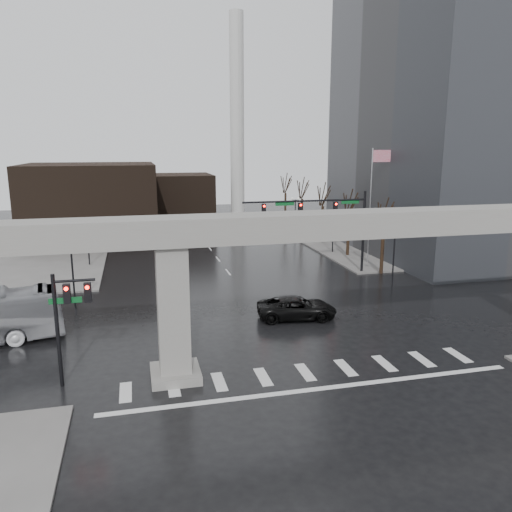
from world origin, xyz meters
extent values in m
plane|color=black|center=(0.00, 0.00, 0.00)|extent=(160.00, 160.00, 0.00)
cube|color=slate|center=(26.00, 36.00, 0.07)|extent=(28.00, 36.00, 0.15)
cube|color=gray|center=(0.00, 0.00, 8.00)|extent=(48.00, 2.20, 1.40)
cube|color=gray|center=(-7.00, 0.00, 3.65)|extent=(1.60, 1.60, 7.30)
cube|color=gray|center=(-7.00, 0.00, 0.25)|extent=(2.60, 2.60, 0.50)
cube|color=#57575B|center=(28.00, 26.00, 21.00)|extent=(22.00, 26.00, 42.00)
cube|color=black|center=(-14.00, 42.00, 5.00)|extent=(16.00, 14.00, 10.00)
cube|color=black|center=(-2.00, 52.00, 4.00)|extent=(10.00, 10.00, 8.00)
cylinder|color=silver|center=(6.00, 46.00, 15.00)|extent=(2.00, 2.00, 30.00)
cylinder|color=gray|center=(6.00, 46.00, 0.60)|extent=(3.60, 3.60, 1.20)
cylinder|color=black|center=(12.80, 18.80, 4.00)|extent=(0.24, 0.24, 8.00)
cylinder|color=black|center=(6.80, 18.80, 7.20)|extent=(12.00, 0.18, 0.18)
cube|color=black|center=(9.80, 18.80, 6.55)|extent=(0.35, 0.30, 1.00)
cube|color=black|center=(6.30, 18.80, 6.55)|extent=(0.35, 0.30, 1.00)
cube|color=black|center=(2.80, 18.80, 6.55)|extent=(0.35, 0.30, 1.00)
sphere|color=#FF0C05|center=(9.80, 18.62, 6.85)|extent=(0.20, 0.20, 0.20)
cube|color=#0B5121|center=(11.30, 18.80, 7.00)|extent=(1.80, 0.05, 0.35)
cube|color=#0B5121|center=(4.80, 18.80, 7.00)|extent=(1.80, 0.05, 0.35)
cylinder|color=black|center=(-12.80, 0.50, 3.00)|extent=(0.20, 0.20, 6.00)
cylinder|color=black|center=(-11.80, 0.50, 5.60)|extent=(2.00, 0.14, 0.14)
cube|color=black|center=(-12.20, 0.50, 4.95)|extent=(0.35, 0.30, 1.00)
cube|color=black|center=(-11.20, 0.50, 4.95)|extent=(0.35, 0.30, 1.00)
cube|color=#0B5121|center=(-12.30, 0.50, 4.60)|extent=(1.60, 0.05, 0.30)
cylinder|color=silver|center=(15.00, 22.00, 6.00)|extent=(0.12, 0.12, 12.00)
cube|color=red|center=(16.00, 22.00, 11.20)|extent=(2.00, 0.03, 1.20)
cylinder|color=black|center=(13.50, 14.00, 2.40)|extent=(0.14, 0.14, 4.80)
cube|color=black|center=(13.50, 14.00, 4.75)|extent=(0.90, 0.06, 0.06)
sphere|color=silver|center=(13.05, 14.00, 4.95)|extent=(0.32, 0.32, 0.32)
sphere|color=silver|center=(13.95, 14.00, 4.95)|extent=(0.32, 0.32, 0.32)
cylinder|color=black|center=(13.50, 28.00, 2.40)|extent=(0.14, 0.14, 4.80)
cube|color=black|center=(13.50, 28.00, 4.75)|extent=(0.90, 0.06, 0.06)
sphere|color=silver|center=(13.05, 28.00, 4.95)|extent=(0.32, 0.32, 0.32)
sphere|color=silver|center=(13.95, 28.00, 4.95)|extent=(0.32, 0.32, 0.32)
cylinder|color=black|center=(13.50, 42.00, 2.40)|extent=(0.14, 0.14, 4.80)
cube|color=black|center=(13.50, 42.00, 4.75)|extent=(0.90, 0.06, 0.06)
sphere|color=silver|center=(13.05, 42.00, 4.95)|extent=(0.32, 0.32, 0.32)
sphere|color=silver|center=(13.95, 42.00, 4.95)|extent=(0.32, 0.32, 0.32)
cylinder|color=black|center=(-13.50, 14.00, 2.40)|extent=(0.14, 0.14, 4.80)
cube|color=black|center=(-13.50, 14.00, 4.75)|extent=(0.90, 0.06, 0.06)
sphere|color=silver|center=(-13.95, 14.00, 4.95)|extent=(0.32, 0.32, 0.32)
sphere|color=silver|center=(-13.05, 14.00, 4.95)|extent=(0.32, 0.32, 0.32)
cylinder|color=black|center=(-13.50, 28.00, 2.40)|extent=(0.14, 0.14, 4.80)
cube|color=black|center=(-13.50, 28.00, 4.75)|extent=(0.90, 0.06, 0.06)
sphere|color=silver|center=(-13.95, 28.00, 4.95)|extent=(0.32, 0.32, 0.32)
sphere|color=silver|center=(-13.05, 28.00, 4.95)|extent=(0.32, 0.32, 0.32)
cylinder|color=black|center=(-13.50, 42.00, 2.40)|extent=(0.14, 0.14, 4.80)
cube|color=black|center=(-13.50, 42.00, 4.75)|extent=(0.90, 0.06, 0.06)
sphere|color=silver|center=(-13.95, 42.00, 4.95)|extent=(0.32, 0.32, 0.32)
sphere|color=silver|center=(-13.05, 42.00, 4.95)|extent=(0.32, 0.32, 0.32)
cylinder|color=black|center=(14.50, 18.00, 2.27)|extent=(0.34, 0.34, 4.55)
cylinder|color=black|center=(14.50, 18.00, 6.01)|extent=(0.12, 1.52, 2.98)
cylinder|color=black|center=(15.00, 18.25, 5.78)|extent=(0.83, 1.14, 2.51)
cylinder|color=black|center=(14.50, 26.00, 2.33)|extent=(0.34, 0.34, 4.66)
cylinder|color=black|center=(14.50, 26.00, 6.15)|extent=(0.12, 1.55, 3.05)
cylinder|color=black|center=(15.00, 26.25, 5.91)|extent=(0.85, 1.16, 2.57)
cylinder|color=black|center=(14.50, 34.00, 2.38)|extent=(0.34, 0.34, 4.76)
cylinder|color=black|center=(14.50, 34.00, 6.29)|extent=(0.12, 1.59, 3.11)
cylinder|color=black|center=(15.00, 34.25, 6.05)|extent=(0.86, 1.18, 2.62)
cylinder|color=black|center=(14.50, 42.00, 2.43)|extent=(0.34, 0.34, 4.87)
cylinder|color=black|center=(14.50, 42.00, 6.43)|extent=(0.12, 1.62, 3.18)
cylinder|color=black|center=(15.00, 42.25, 6.18)|extent=(0.88, 1.20, 2.68)
cylinder|color=black|center=(14.50, 50.00, 2.48)|extent=(0.34, 0.34, 4.97)
cylinder|color=black|center=(14.50, 50.00, 6.57)|extent=(0.12, 1.65, 3.25)
cylinder|color=black|center=(15.00, 50.25, 6.31)|extent=(0.89, 1.23, 2.74)
imported|color=black|center=(2.32, 7.50, 0.79)|extent=(6.01, 3.38, 1.59)
imported|color=black|center=(-4.93, 27.05, 0.78)|extent=(2.35, 4.76, 1.56)
camera|label=1|loc=(-8.70, -25.06, 12.19)|focal=35.00mm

